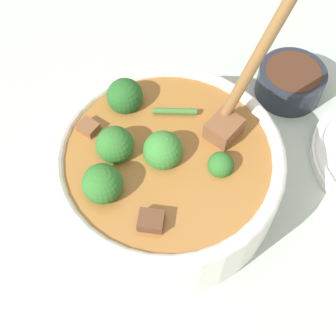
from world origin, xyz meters
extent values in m
plane|color=#ADBCAD|center=(0.00, 0.00, 0.00)|extent=(4.00, 4.00, 0.00)
cylinder|color=white|center=(0.00, 0.00, 0.04)|extent=(0.25, 0.25, 0.08)
torus|color=white|center=(0.00, 0.00, 0.08)|extent=(0.25, 0.25, 0.02)
cylinder|color=#9E662D|center=(0.00, 0.00, 0.06)|extent=(0.23, 0.23, 0.05)
sphere|color=#2D6B28|center=(0.02, 0.05, 0.09)|extent=(0.03, 0.03, 0.03)
cylinder|color=#6B9956|center=(0.02, 0.05, 0.07)|extent=(0.01, 0.01, 0.01)
sphere|color=#387F33|center=(0.00, -0.01, 0.09)|extent=(0.04, 0.04, 0.04)
cylinder|color=#6B9956|center=(0.00, -0.01, 0.06)|extent=(0.01, 0.01, 0.02)
sphere|color=#2D6B28|center=(-0.01, -0.05, 0.09)|extent=(0.04, 0.04, 0.04)
cylinder|color=#6B9956|center=(-0.01, -0.05, 0.07)|extent=(0.01, 0.01, 0.02)
sphere|color=#235B23|center=(-0.07, -0.04, 0.09)|extent=(0.04, 0.04, 0.04)
cylinder|color=#6B9956|center=(-0.07, -0.04, 0.06)|extent=(0.01, 0.01, 0.02)
sphere|color=#2D6B28|center=(0.04, -0.07, 0.10)|extent=(0.04, 0.04, 0.04)
cylinder|color=#6B9956|center=(0.04, -0.07, 0.07)|extent=(0.01, 0.01, 0.02)
cube|color=brown|center=(-0.02, 0.06, 0.09)|extent=(0.05, 0.05, 0.03)
cube|color=brown|center=(0.08, -0.02, 0.09)|extent=(0.03, 0.03, 0.02)
cube|color=brown|center=(-0.04, -0.08, 0.09)|extent=(0.03, 0.03, 0.02)
cylinder|color=#3D7533|center=(-0.05, 0.01, 0.09)|extent=(0.01, 0.05, 0.01)
ellipsoid|color=brown|center=(-0.03, 0.05, 0.08)|extent=(0.04, 0.03, 0.01)
cylinder|color=brown|center=(-0.05, 0.09, 0.18)|extent=(0.06, 0.10, 0.21)
cylinder|color=#232833|center=(-0.15, 0.17, 0.02)|extent=(0.09, 0.09, 0.04)
cylinder|color=#472819|center=(-0.15, 0.17, 0.04)|extent=(0.07, 0.07, 0.01)
camera|label=1|loc=(0.26, -0.01, 0.50)|focal=50.00mm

